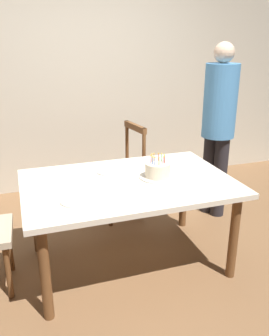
{
  "coord_description": "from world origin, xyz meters",
  "views": [
    {
      "loc": [
        -0.77,
        -2.41,
        1.76
      ],
      "look_at": [
        0.05,
        0.0,
        0.83
      ],
      "focal_mm": 38.18,
      "sensor_mm": 36.0,
      "label": 1
    }
  ],
  "objects_px": {
    "dining_table": "(128,191)",
    "plate_near_celebrant": "(77,201)",
    "plate_far_side": "(110,171)",
    "person_guest": "(219,121)",
    "chair_spindle_back": "(120,173)",
    "birthday_cake": "(157,171)"
  },
  "relations": [
    {
      "from": "dining_table",
      "to": "plate_near_celebrant",
      "type": "xyz_separation_m",
      "value": [
        -0.44,
        -0.24,
        0.09
      ]
    },
    {
      "from": "dining_table",
      "to": "plate_far_side",
      "type": "bearing_deg",
      "value": 108.58
    },
    {
      "from": "plate_near_celebrant",
      "to": "person_guest",
      "type": "height_order",
      "value": "person_guest"
    },
    {
      "from": "plate_near_celebrant",
      "to": "chair_spindle_back",
      "type": "relative_size",
      "value": 0.23
    },
    {
      "from": "chair_spindle_back",
      "to": "person_guest",
      "type": "bearing_deg",
      "value": -16.43
    },
    {
      "from": "birthday_cake",
      "to": "plate_far_side",
      "type": "xyz_separation_m",
      "value": [
        -0.31,
        0.25,
        -0.05
      ]
    },
    {
      "from": "dining_table",
      "to": "plate_near_celebrant",
      "type": "height_order",
      "value": "plate_near_celebrant"
    },
    {
      "from": "birthday_cake",
      "to": "person_guest",
      "type": "distance_m",
      "value": 1.08
    },
    {
      "from": "dining_table",
      "to": "person_guest",
      "type": "height_order",
      "value": "person_guest"
    },
    {
      "from": "dining_table",
      "to": "chair_spindle_back",
      "type": "bearing_deg",
      "value": 77.56
    },
    {
      "from": "birthday_cake",
      "to": "chair_spindle_back",
      "type": "xyz_separation_m",
      "value": [
        -0.05,
        0.86,
        -0.33
      ]
    },
    {
      "from": "dining_table",
      "to": "birthday_cake",
      "type": "height_order",
      "value": "birthday_cake"
    },
    {
      "from": "person_guest",
      "to": "birthday_cake",
      "type": "bearing_deg",
      "value": -146.25
    },
    {
      "from": "plate_near_celebrant",
      "to": "plate_far_side",
      "type": "height_order",
      "value": "same"
    },
    {
      "from": "chair_spindle_back",
      "to": "dining_table",
      "type": "bearing_deg",
      "value": -102.44
    },
    {
      "from": "chair_spindle_back",
      "to": "person_guest",
      "type": "xyz_separation_m",
      "value": [
        0.93,
        -0.27,
        0.53
      ]
    },
    {
      "from": "dining_table",
      "to": "plate_far_side",
      "type": "xyz_separation_m",
      "value": [
        -0.08,
        0.24,
        0.09
      ]
    },
    {
      "from": "dining_table",
      "to": "chair_spindle_back",
      "type": "relative_size",
      "value": 1.68
    },
    {
      "from": "birthday_cake",
      "to": "plate_near_celebrant",
      "type": "height_order",
      "value": "birthday_cake"
    },
    {
      "from": "plate_far_side",
      "to": "person_guest",
      "type": "height_order",
      "value": "person_guest"
    },
    {
      "from": "chair_spindle_back",
      "to": "birthday_cake",
      "type": "bearing_deg",
      "value": -86.85
    },
    {
      "from": "plate_far_side",
      "to": "plate_near_celebrant",
      "type": "bearing_deg",
      "value": -127.1
    }
  ]
}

